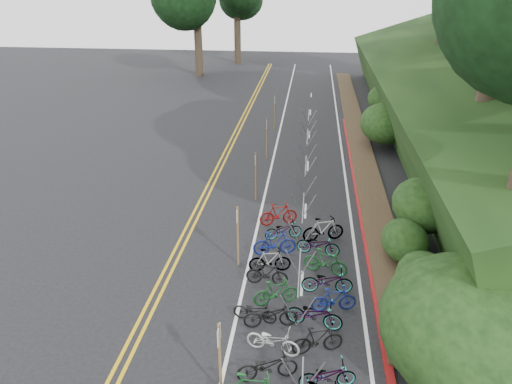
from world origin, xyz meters
The scene contains 9 objects.
ground centered at (0.00, 0.00, 0.00)m, with size 120.00×120.00×0.00m, color black.
road_markings centered at (0.63, 10.10, 0.00)m, with size 7.47×80.00×0.01m.
red_curb centered at (5.70, 12.00, 0.05)m, with size 0.25×28.00×0.10m, color maroon.
embankment centered at (12.96, 19.04, 2.57)m, with size 14.30×48.14×9.11m.
bike_racks_rest centered at (3.00, 13.00, 0.85)m, with size 1.14×23.00×1.17m.
signpost_near centered at (1.07, -1.47, 1.34)m, with size 0.08×0.40×2.34m.
signposts_rest centered at (0.60, 14.00, 1.43)m, with size 0.08×18.40×2.50m.
bike_front centered at (1.63, 1.70, 0.39)m, with size 1.47×0.51×0.77m, color black.
bike_valet centered at (2.92, 2.37, 0.48)m, with size 3.29×13.36×1.09m.
Camera 1 is at (3.14, -11.41, 10.53)m, focal length 35.00 mm.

